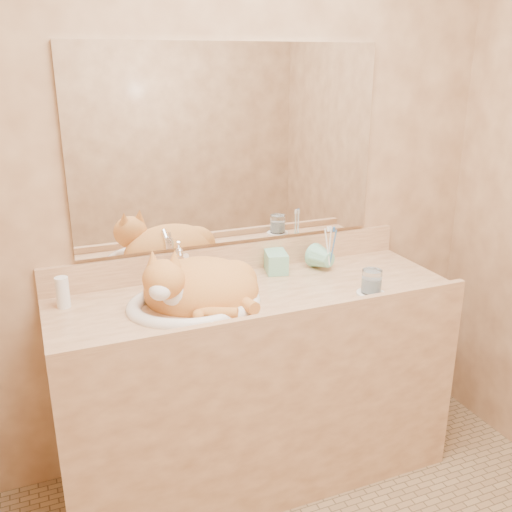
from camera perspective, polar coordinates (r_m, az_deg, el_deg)
name	(u,v)px	position (r m, az deg, el deg)	size (l,w,h in m)	color
wall_back	(231,180)	(2.39, -2.56, 7.60)	(2.40, 0.02, 2.50)	#8E6240
vanity_counter	(256,386)	(2.45, -0.03, -12.88)	(1.60, 0.55, 0.85)	#9C6A46
mirror	(231,146)	(2.35, -2.51, 10.89)	(1.30, 0.02, 0.80)	white
sink_basin	(194,286)	(2.13, -6.24, -2.96)	(0.50, 0.42, 0.16)	white
faucet	(180,266)	(2.30, -7.60, -1.04)	(0.05, 0.13, 0.18)	white
cat	(197,285)	(2.15, -5.94, -2.85)	(0.44, 0.36, 0.24)	#C2702C
soap_dispenser	(279,255)	(2.39, 2.31, 0.14)	(0.09, 0.09, 0.20)	#7CC6A5
toothbrush_cup	(330,261)	(2.47, 7.39, -0.53)	(0.11, 0.11, 0.10)	#7CC6A5
toothbrushes	(331,245)	(2.45, 7.47, 1.09)	(0.03, 0.03, 0.21)	white
saucer	(371,294)	(2.28, 11.41, -3.70)	(0.11, 0.11, 0.01)	white
water_glass	(372,281)	(2.26, 11.49, -2.51)	(0.08, 0.08, 0.09)	white
lotion_bottle	(63,292)	(2.23, -18.77, -3.46)	(0.05, 0.05, 0.12)	white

